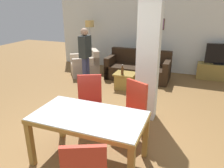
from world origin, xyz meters
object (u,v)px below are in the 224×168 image
object	(u,v)px
dining_chair_far_right	(131,110)
sofa	(138,69)
tv_stand	(218,72)
armchair	(86,66)
dining_chair_far_left	(90,102)
tv_screen	(221,54)
bottle	(122,71)
dining_table	(89,125)
coffee_table	(125,81)
floor_lamp	(90,28)
standing_person	(85,52)

from	to	relation	value
dining_chair_far_right	sofa	size ratio (longest dim) A/B	0.53
sofa	tv_stand	bearing A→B (deg)	-161.24
sofa	armchair	bearing A→B (deg)	6.24
dining_chair_far_left	dining_chair_far_right	size ratio (longest dim) A/B	1.00
dining_chair_far_right	armchair	xyz separation A→B (m)	(-2.45, 2.99, -0.25)
sofa	tv_screen	size ratio (longest dim) A/B	2.15
tv_screen	armchair	bearing A→B (deg)	3.12
dining_chair_far_left	tv_screen	size ratio (longest dim) A/B	1.15
sofa	bottle	size ratio (longest dim) A/B	6.96
dining_table	dining_chair_far_right	bearing A→B (deg)	63.46
dining_chair_far_right	tv_screen	world-z (taller)	tv_screen
bottle	sofa	bearing A→B (deg)	81.95
dining_chair_far_left	coffee_table	xyz separation A→B (m)	(-0.03, 2.19, -0.31)
dining_chair_far_left	tv_stand	size ratio (longest dim) A/B	0.83
dining_chair_far_left	sofa	xyz separation A→B (m)	(0.09, 3.16, -0.24)
dining_chair_far_left	armchair	distance (m)	3.40
dining_chair_far_right	tv_screen	distance (m)	4.31
armchair	coffee_table	world-z (taller)	armchair
tv_stand	floor_lamp	size ratio (longest dim) A/B	0.74
dining_chair_far_left	tv_screen	distance (m)	4.65
dining_table	sofa	size ratio (longest dim) A/B	0.83
dining_chair_far_left	dining_chair_far_right	xyz separation A→B (m)	(0.80, -0.03, 0.00)
dining_chair_far_right	floor_lamp	bearing A→B (deg)	-28.56
dining_chair_far_left	bottle	world-z (taller)	dining_chair_far_left
dining_chair_far_left	tv_screen	xyz separation A→B (m)	(2.43, 3.95, 0.26)
armchair	floor_lamp	distance (m)	1.44
sofa	standing_person	xyz separation A→B (m)	(-1.34, -0.93, 0.62)
armchair	coffee_table	distance (m)	1.79
standing_person	armchair	bearing A→B (deg)	-150.18
dining_table	standing_person	world-z (taller)	standing_person
tv_stand	floor_lamp	xyz separation A→B (m)	(-4.33, -0.10, 1.16)
armchair	bottle	size ratio (longest dim) A/B	4.31
tv_stand	armchair	bearing A→B (deg)	-166.42
standing_person	sofa	bearing A→B (deg)	126.31
dining_chair_far_left	tv_stand	xyz separation A→B (m)	(2.43, 3.95, -0.29)
sofa	floor_lamp	distance (m)	2.38
standing_person	coffee_table	bearing A→B (deg)	90.00
dining_table	standing_person	bearing A→B (deg)	118.37
coffee_table	bottle	size ratio (longest dim) A/B	2.07
tv_screen	standing_person	size ratio (longest dim) A/B	0.56
tv_stand	standing_person	bearing A→B (deg)	-154.87
dining_table	floor_lamp	size ratio (longest dim) A/B	0.95
armchair	tv_screen	size ratio (longest dim) A/B	1.33
dining_chair_far_right	tv_screen	xyz separation A→B (m)	(1.63, 3.98, 0.26)
dining_chair_far_left	bottle	size ratio (longest dim) A/B	3.72
sofa	tv_screen	xyz separation A→B (m)	(2.34, 0.80, 0.50)
bottle	tv_stand	distance (m)	3.15
armchair	dining_table	bearing A→B (deg)	172.03
dining_chair_far_left	tv_stand	bearing A→B (deg)	-147.35
sofa	floor_lamp	world-z (taller)	floor_lamp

